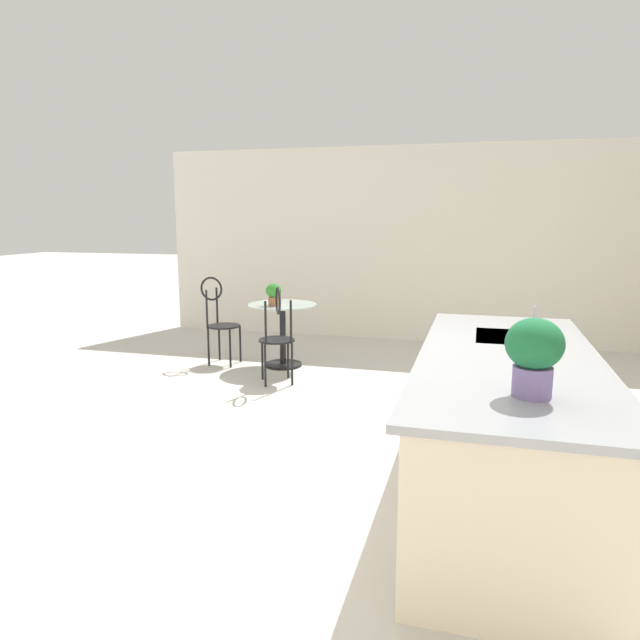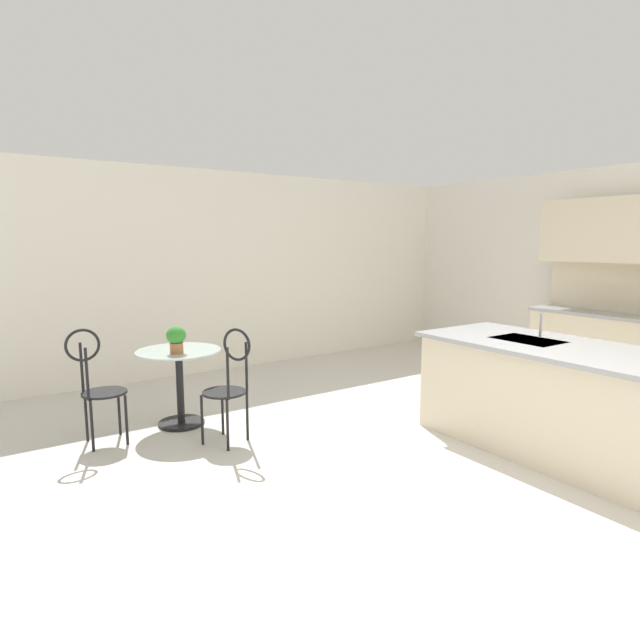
% 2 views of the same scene
% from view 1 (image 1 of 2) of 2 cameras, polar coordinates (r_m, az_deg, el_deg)
% --- Properties ---
extents(ground_plane, '(40.00, 40.00, 0.00)m').
position_cam_1_polar(ground_plane, '(4.32, 5.62, -13.68)').
color(ground_plane, beige).
extents(wall_left_window, '(0.12, 7.80, 2.70)m').
position_cam_1_polar(wall_left_window, '(8.19, 11.00, 7.27)').
color(wall_left_window, silver).
rests_on(wall_left_window, ground).
extents(kitchen_island, '(2.80, 1.06, 0.92)m').
position_cam_1_polar(kitchen_island, '(3.82, 17.78, -9.88)').
color(kitchen_island, beige).
rests_on(kitchen_island, ground).
extents(bistro_table, '(0.80, 0.80, 0.74)m').
position_cam_1_polar(bistro_table, '(6.77, -3.71, -0.87)').
color(bistro_table, black).
rests_on(bistro_table, ground).
extents(chair_near_window, '(0.52, 0.51, 1.04)m').
position_cam_1_polar(chair_near_window, '(6.01, -4.24, -1.05)').
color(chair_near_window, black).
rests_on(chair_near_window, ground).
extents(chair_by_island, '(0.39, 0.49, 1.04)m').
position_cam_1_polar(chair_by_island, '(6.95, -9.91, 0.35)').
color(chair_by_island, black).
rests_on(chair_by_island, ground).
extents(sink_faucet, '(0.02, 0.02, 0.22)m').
position_cam_1_polar(sink_faucet, '(4.22, 20.37, -0.19)').
color(sink_faucet, '#B2B5BA').
rests_on(sink_faucet, kitchen_island).
extents(potted_plant_on_table, '(0.18, 0.18, 0.25)m').
position_cam_1_polar(potted_plant_on_table, '(6.60, -4.61, 2.69)').
color(potted_plant_on_table, '#9E603D').
rests_on(potted_plant_on_table, bistro_table).
extents(potted_plant_counter_far, '(0.26, 0.26, 0.37)m').
position_cam_1_polar(potted_plant_counter_far, '(2.82, 20.38, -2.99)').
color(potted_plant_counter_far, '#7A669E').
rests_on(potted_plant_counter_far, kitchen_island).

